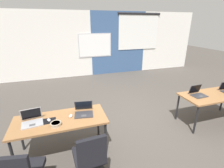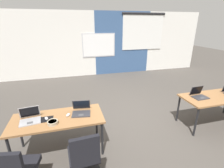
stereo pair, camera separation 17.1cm
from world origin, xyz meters
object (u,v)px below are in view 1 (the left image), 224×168
Objects in this scene: desk_near_right at (214,97)px; chair_near_left_inner at (90,161)px; laptop_near_left_end at (32,120)px; snack_bowl at (56,124)px; mouse_near_left_inner at (71,116)px; desk_near_left at (61,122)px; laptop_near_left_inner at (84,111)px; laptop_near_right_inner at (198,93)px; mouse_near_left_end at (49,120)px.

chair_near_left_inner reaches higher than desk_near_right.
laptop_near_left_end is 2.05× the size of snack_bowl.
snack_bowl is at bearing -177.09° from desk_near_right.
mouse_near_left_inner is 0.64× the size of snack_bowl.
laptop_near_left_inner is at bearing 8.62° from desk_near_left.
desk_near_right is 4.64× the size of laptop_near_right_inner.
mouse_near_left_inner is at bearing 39.43° from snack_bowl.
desk_near_right is at bearing 0.02° from mouse_near_left_end.
desk_near_left is 4.64× the size of laptop_near_right_inner.
laptop_near_right_inner is (3.52, 0.05, 0.00)m from laptop_near_left_end.
mouse_near_left_end is 0.12× the size of chair_near_left_inner.
snack_bowl is at bearing -140.57° from mouse_near_left_inner.
mouse_near_left_end is 0.61m from laptop_near_left_inner.
laptop_near_left_end reaches higher than laptop_near_left_inner.
mouse_near_left_inner is 0.33m from snack_bowl.
desk_near_left is 14.00× the size of mouse_near_left_inner.
mouse_near_left_end reaches higher than desk_near_left.
laptop_near_right_inner reaches higher than desk_near_right.
laptop_near_left_end is 3.52m from laptop_near_right_inner.
chair_near_left_inner is 2.85m from laptop_near_right_inner.
laptop_near_left_inner reaches higher than chair_near_left_inner.
desk_near_left is at bearing -162.61° from laptop_near_left_inner.
laptop_near_left_end is (-0.45, 0.03, 0.11)m from desk_near_left.
mouse_near_left_inner is 2.89m from laptop_near_right_inner.
desk_near_left is 4.40× the size of laptop_near_left_end.
mouse_near_left_inner is 0.87m from chair_near_left_inner.
mouse_near_left_end is at bearing -179.59° from desk_near_left.
snack_bowl is at bearing -144.75° from laptop_near_left_inner.
desk_near_left is 0.46m from laptop_near_left_end.
mouse_near_left_inner is (0.37, 0.03, -0.00)m from mouse_near_left_end.
laptop_near_right_inner is at bearing 9.04° from laptop_near_left_inner.
mouse_near_left_end is 0.99m from chair_near_left_inner.
laptop_near_left_end is 0.27m from mouse_near_left_end.
chair_near_left_inner is at bearing -50.36° from laptop_near_left_end.
laptop_near_left_end is at bearing 177.73° from laptop_near_right_inner.
chair_near_left_inner is (-3.13, -0.74, -0.28)m from desk_near_right.
chair_near_left_inner is at bearing -52.96° from mouse_near_left_end.
chair_near_left_inner is (0.19, -0.77, -0.36)m from mouse_near_left_inner.
mouse_near_left_end is 3.26m from laptop_near_right_inner.
mouse_near_left_end is (0.26, -0.03, -0.03)m from laptop_near_left_end.
laptop_near_left_inner reaches higher than desk_near_left.
laptop_near_left_end is (-3.95, 0.03, 0.11)m from desk_near_right.
desk_near_right is 14.23× the size of mouse_near_left_end.
desk_near_left is 0.88m from chair_near_left_inner.
laptop_near_left_inner is 0.25m from mouse_near_left_inner.
snack_bowl reaches higher than desk_near_left.
desk_near_left is 0.20m from mouse_near_left_end.
desk_near_left is at bearing 0.41° from mouse_near_left_end.
snack_bowl is at bearing -110.59° from desk_near_left.
desk_near_right is 4.28× the size of laptop_near_left_inner.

